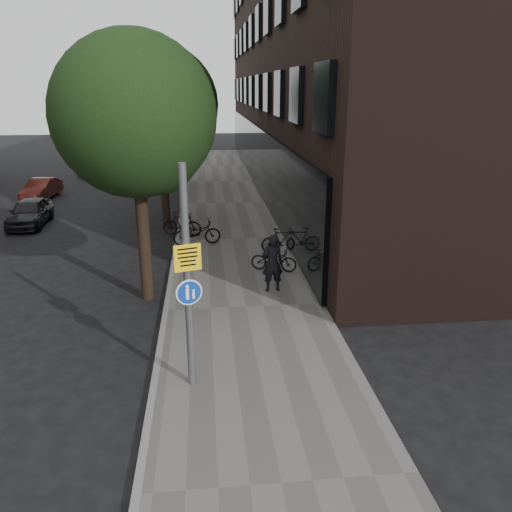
{
  "coord_description": "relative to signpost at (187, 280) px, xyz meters",
  "views": [
    {
      "loc": [
        -0.8,
        -9.54,
        6.04
      ],
      "look_at": [
        0.42,
        2.24,
        2.0
      ],
      "focal_mm": 35.0,
      "sensor_mm": 36.0,
      "label": 1
    }
  ],
  "objects": [
    {
      "name": "parked_bike_curb_near",
      "position": [
        0.03,
        9.74,
        -1.84
      ],
      "size": [
        1.95,
        0.96,
        0.98
      ],
      "primitive_type": "imported",
      "rotation": [
        0.0,
        0.0,
        1.74
      ],
      "color": "black",
      "rests_on": "sidewalk"
    },
    {
      "name": "pedestrian",
      "position": [
        2.34,
        4.8,
        -1.44
      ],
      "size": [
        0.7,
        0.5,
        1.78
      ],
      "primitive_type": "imported",
      "rotation": [
        0.0,
        0.0,
        3.27
      ],
      "color": "black",
      "rests_on": "sidewalk"
    },
    {
      "name": "street_tree_mid",
      "position": [
        -1.33,
        13.52,
        2.66
      ],
      "size": [
        5.0,
        5.0,
        7.8
      ],
      "color": "black",
      "rests_on": "ground"
    },
    {
      "name": "sidewalk",
      "position": [
        1.45,
        10.37,
        -2.39
      ],
      "size": [
        4.5,
        60.0,
        0.12
      ],
      "primitive_type": "cube",
      "color": "#5D5B56",
      "rests_on": "ground"
    },
    {
      "name": "signpost",
      "position": [
        0.0,
        0.0,
        0.0
      ],
      "size": [
        0.52,
        0.18,
        4.61
      ],
      "rotation": [
        0.0,
        0.0,
        0.28
      ],
      "color": "#595B5E",
      "rests_on": "sidewalk"
    },
    {
      "name": "parked_car_mid",
      "position": [
        -8.76,
        19.67,
        -1.88
      ],
      "size": [
        1.56,
        3.54,
        1.13
      ],
      "primitive_type": "imported",
      "rotation": [
        0.0,
        0.0,
        -0.11
      ],
      "color": "#541F18",
      "rests_on": "ground"
    },
    {
      "name": "parked_bike_curb_far",
      "position": [
        -0.6,
        11.04,
        -1.82
      ],
      "size": [
        1.74,
        0.94,
        1.01
      ],
      "primitive_type": "imported",
      "rotation": [
        0.0,
        0.0,
        1.27
      ],
      "color": "black",
      "rests_on": "sidewalk"
    },
    {
      "name": "parked_bike_facade_near",
      "position": [
        2.62,
        6.5,
        -1.92
      ],
      "size": [
        1.65,
        1.06,
        0.82
      ],
      "primitive_type": "imported",
      "rotation": [
        0.0,
        0.0,
        1.21
      ],
      "color": "black",
      "rests_on": "sidewalk"
    },
    {
      "name": "street_tree_far",
      "position": [
        -1.33,
        22.52,
        2.66
      ],
      "size": [
        5.0,
        5.0,
        7.8
      ],
      "color": "black",
      "rests_on": "ground"
    },
    {
      "name": "parked_bike_facade_far",
      "position": [
        3.2,
        8.47,
        -1.86
      ],
      "size": [
        1.57,
        0.49,
        0.94
      ],
      "primitive_type": "imported",
      "rotation": [
        0.0,
        0.0,
        1.61
      ],
      "color": "black",
      "rests_on": "sidewalk"
    },
    {
      "name": "curb_edge",
      "position": [
        -0.8,
        10.37,
        -2.38
      ],
      "size": [
        0.15,
        60.0,
        0.13
      ],
      "primitive_type": "cube",
      "color": "slate",
      "rests_on": "ground"
    },
    {
      "name": "parked_car_far",
      "position": [
        -7.47,
        28.28,
        -1.81
      ],
      "size": [
        1.91,
        4.45,
        1.28
      ],
      "primitive_type": "imported",
      "rotation": [
        0.0,
        0.0,
        -0.03
      ],
      "color": "black",
      "rests_on": "ground"
    },
    {
      "name": "street_tree_near",
      "position": [
        -1.33,
        5.02,
        2.66
      ],
      "size": [
        4.4,
        4.4,
        7.5
      ],
      "color": "black",
      "rests_on": "ground"
    },
    {
      "name": "ground",
      "position": [
        1.2,
        0.37,
        -2.45
      ],
      "size": [
        120.0,
        120.0,
        0.0
      ],
      "primitive_type": "plane",
      "color": "black",
      "rests_on": "ground"
    },
    {
      "name": "building_right_dark_brick",
      "position": [
        9.7,
        22.37,
        6.55
      ],
      "size": [
        12.0,
        40.0,
        18.0
      ],
      "primitive_type": "cube",
      "color": "black",
      "rests_on": "ground"
    },
    {
      "name": "parked_car_near",
      "position": [
        -7.56,
        13.87,
        -1.84
      ],
      "size": [
        1.55,
        3.64,
        1.23
      ],
      "primitive_type": "imported",
      "rotation": [
        0.0,
        0.0,
        0.03
      ],
      "color": "black",
      "rests_on": "ground"
    }
  ]
}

